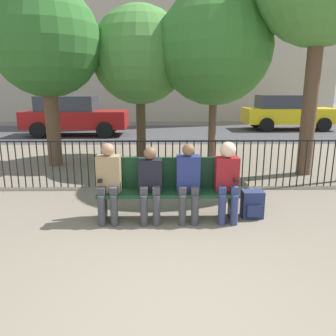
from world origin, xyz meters
TOP-DOWN VIEW (x-y plane):
  - ground_plane at (0.00, 0.00)m, footprint 80.00×80.00m
  - park_bench at (0.00, 2.30)m, footprint 2.07×0.45m
  - seated_person_0 at (-0.87, 2.16)m, footprint 0.34×0.39m
  - seated_person_1 at (-0.26, 2.16)m, footprint 0.34×0.39m
  - seated_person_2 at (0.29, 2.16)m, footprint 0.34×0.39m
  - seated_person_3 at (0.87, 2.17)m, footprint 0.34×0.39m
  - backpack at (1.29, 2.28)m, footprint 0.32×0.27m
  - fence_railing at (-0.02, 3.89)m, footprint 9.01×0.03m
  - tree_0 at (-0.68, 6.73)m, footprint 2.55×2.55m
  - tree_1 at (1.23, 6.19)m, footprint 2.87×2.87m
  - tree_2 at (-2.84, 5.86)m, footprint 2.61×2.61m
  - street_surface at (0.00, 12.00)m, footprint 24.00×6.00m
  - parked_car_0 at (5.83, 13.13)m, footprint 4.20×1.94m
  - parked_car_1 at (-3.77, 11.37)m, footprint 4.20×1.94m

SIDE VIEW (x-z plane):
  - ground_plane at x=0.00m, z-range 0.00..0.00m
  - street_surface at x=0.00m, z-range 0.00..0.01m
  - backpack at x=1.29m, z-range 0.00..0.42m
  - park_bench at x=0.00m, z-range 0.04..0.96m
  - fence_railing at x=-0.02m, z-range 0.08..1.03m
  - seated_person_1 at x=-0.26m, z-range 0.06..1.18m
  - seated_person_2 at x=0.29m, z-range 0.06..1.23m
  - seated_person_0 at x=-0.87m, z-range 0.07..1.24m
  - seated_person_3 at x=0.87m, z-range 0.08..1.27m
  - parked_car_0 at x=5.83m, z-range 0.03..1.65m
  - parked_car_1 at x=-3.77m, z-range 0.03..1.65m
  - tree_0 at x=-0.68m, z-range 0.73..4.79m
  - tree_1 at x=1.23m, z-range 0.74..5.11m
  - tree_2 at x=-2.84m, z-range 0.83..5.15m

